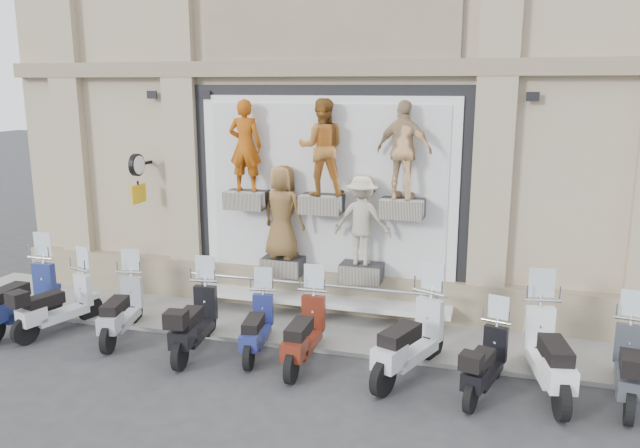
# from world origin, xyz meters

# --- Properties ---
(ground) EXTENTS (90.00, 90.00, 0.00)m
(ground) POSITION_xyz_m (0.00, 0.00, 0.00)
(ground) COLOR #313134
(ground) RESTS_ON ground
(sidewalk) EXTENTS (16.00, 2.20, 0.08)m
(sidewalk) POSITION_xyz_m (0.00, 2.10, 0.04)
(sidewalk) COLOR #999690
(sidewalk) RESTS_ON ground
(building) EXTENTS (14.00, 8.60, 12.00)m
(building) POSITION_xyz_m (0.00, 7.00, 6.00)
(building) COLOR tan
(building) RESTS_ON ground
(shop_vitrine) EXTENTS (5.60, 0.90, 4.30)m
(shop_vitrine) POSITION_xyz_m (0.07, 2.73, 2.45)
(shop_vitrine) COLOR black
(shop_vitrine) RESTS_ON ground
(guard_rail) EXTENTS (5.06, 0.10, 0.93)m
(guard_rail) POSITION_xyz_m (0.00, 2.00, 0.47)
(guard_rail) COLOR #9EA0A5
(guard_rail) RESTS_ON ground
(clock_sign_bracket) EXTENTS (0.10, 0.80, 1.02)m
(clock_sign_bracket) POSITION_xyz_m (-3.90, 2.47, 2.80)
(clock_sign_bracket) COLOR black
(clock_sign_bracket) RESTS_ON ground
(scooter_a) EXTENTS (0.64, 2.13, 1.73)m
(scooter_a) POSITION_xyz_m (-5.30, 0.47, 0.86)
(scooter_a) COLOR navy
(scooter_a) RESTS_ON ground
(scooter_b) EXTENTS (1.07, 1.95, 1.52)m
(scooter_b) POSITION_xyz_m (-4.53, 0.53, 0.76)
(scooter_b) COLOR silver
(scooter_b) RESTS_ON ground
(scooter_c) EXTENTS (0.96, 1.95, 1.52)m
(scooter_c) POSITION_xyz_m (-3.23, 0.63, 0.76)
(scooter_c) COLOR #93959F
(scooter_c) RESTS_ON ground
(scooter_d) EXTENTS (0.79, 1.98, 1.57)m
(scooter_d) POSITION_xyz_m (-1.66, 0.43, 0.78)
(scooter_d) COLOR black
(scooter_d) RESTS_ON ground
(scooter_e) EXTENTS (0.77, 1.77, 1.39)m
(scooter_e) POSITION_xyz_m (-0.60, 0.67, 0.70)
(scooter_e) COLOR navy
(scooter_e) RESTS_ON ground
(scooter_f) EXTENTS (0.60, 1.92, 1.55)m
(scooter_f) POSITION_xyz_m (0.30, 0.52, 0.77)
(scooter_f) COLOR #571B0F
(scooter_f) RESTS_ON ground
(scooter_g) EXTENTS (1.35, 2.22, 1.73)m
(scooter_g) POSITION_xyz_m (2.04, 0.54, 0.87)
(scooter_g) COLOR #BABDC2
(scooter_g) RESTS_ON ground
(scooter_h) EXTENTS (0.92, 1.78, 1.39)m
(scooter_h) POSITION_xyz_m (3.21, 0.30, 0.69)
(scooter_h) COLOR black
(scooter_h) RESTS_ON ground
(scooter_i) EXTENTS (1.01, 2.22, 1.74)m
(scooter_i) POSITION_xyz_m (4.11, 0.61, 0.87)
(scooter_i) COLOR white
(scooter_i) RESTS_ON ground
(scooter_j) EXTENTS (0.77, 1.93, 1.53)m
(scooter_j) POSITION_xyz_m (5.22, 0.65, 0.76)
(scooter_j) COLOR #34383F
(scooter_j) RESTS_ON ground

